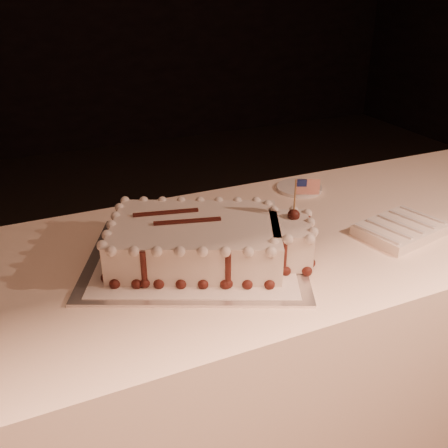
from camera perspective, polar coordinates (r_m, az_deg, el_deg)
name	(u,v)px	position (r m, az deg, el deg)	size (l,w,h in m)	color
banquet_table	(294,333)	(1.69, 7.98, -12.23)	(2.40, 0.80, 0.75)	#FFE0C5
cake_board	(196,259)	(1.33, -3.16, -3.98)	(0.57, 0.43, 0.01)	silver
doily	(196,257)	(1.32, -3.17, -3.80)	(0.51, 0.39, 0.00)	silver
sheet_cake	(207,240)	(1.30, -1.90, -1.82)	(0.56, 0.45, 0.21)	silver
napkin_stack	(399,230)	(1.53, 19.42, -0.60)	(0.26, 0.21, 0.04)	white
side_plate	(299,188)	(1.77, 8.59, 4.08)	(0.16, 0.16, 0.01)	silver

